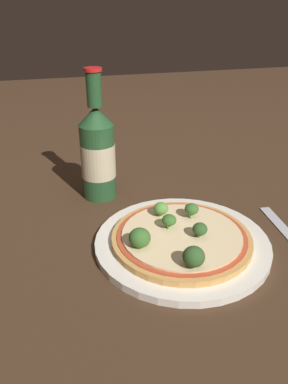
{
  "coord_description": "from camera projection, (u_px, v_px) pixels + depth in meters",
  "views": [
    {
      "loc": [
        -0.17,
        -0.46,
        0.34
      ],
      "look_at": [
        -0.02,
        0.07,
        0.06
      ],
      "focal_mm": 35.0,
      "sensor_mm": 36.0,
      "label": 1
    }
  ],
  "objects": [
    {
      "name": "pizza",
      "position": [
        181.0,
        237.0,
        0.57
      ],
      "size": [
        0.22,
        0.22,
        0.01
      ],
      "color": "tan",
      "rests_on": "plate"
    },
    {
      "name": "fork",
      "position": [
        288.0,
        233.0,
        0.62
      ],
      "size": [
        0.04,
        0.17,
        0.0
      ],
      "rotation": [
        0.0,
        0.0,
        1.46
      ],
      "color": "#B2B2B7",
      "rests_on": "ground_plane"
    },
    {
      "name": "beer_bottle",
      "position": [
        98.0,
        152.0,
        0.7
      ],
      "size": [
        0.07,
        0.07,
        0.24
      ],
      "color": "#234C28",
      "rests_on": "ground_plane"
    },
    {
      "name": "broccoli_floret_5",
      "position": [
        170.0,
        220.0,
        0.58
      ],
      "size": [
        0.02,
        0.02,
        0.02
      ],
      "color": "#7A9E5B",
      "rests_on": "pizza"
    },
    {
      "name": "plate",
      "position": [
        182.0,
        243.0,
        0.58
      ],
      "size": [
        0.27,
        0.27,
        0.01
      ],
      "color": "silver",
      "rests_on": "ground_plane"
    },
    {
      "name": "broccoli_floret_4",
      "position": [
        140.0,
        238.0,
        0.54
      ],
      "size": [
        0.03,
        0.03,
        0.03
      ],
      "color": "#7A9E5B",
      "rests_on": "pizza"
    },
    {
      "name": "broccoli_floret_3",
      "position": [
        192.0,
        209.0,
        0.6
      ],
      "size": [
        0.02,
        0.02,
        0.03
      ],
      "color": "#7A9E5B",
      "rests_on": "pizza"
    },
    {
      "name": "broccoli_floret_2",
      "position": [
        200.0,
        229.0,
        0.56
      ],
      "size": [
        0.02,
        0.02,
        0.02
      ],
      "color": "#7A9E5B",
      "rests_on": "pizza"
    },
    {
      "name": "ground_plane",
      "position": [
        170.0,
        245.0,
        0.59
      ],
      "size": [
        3.0,
        3.0,
        0.0
      ],
      "primitive_type": "plane",
      "color": "#3D2819"
    },
    {
      "name": "broccoli_floret_0",
      "position": [
        162.0,
        208.0,
        0.61
      ],
      "size": [
        0.02,
        0.02,
        0.02
      ],
      "color": "#7A9E5B",
      "rests_on": "pizza"
    },
    {
      "name": "broccoli_floret_1",
      "position": [
        191.0,
        257.0,
        0.49
      ],
      "size": [
        0.03,
        0.03,
        0.03
      ],
      "color": "#7A9E5B",
      "rests_on": "pizza"
    }
  ]
}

